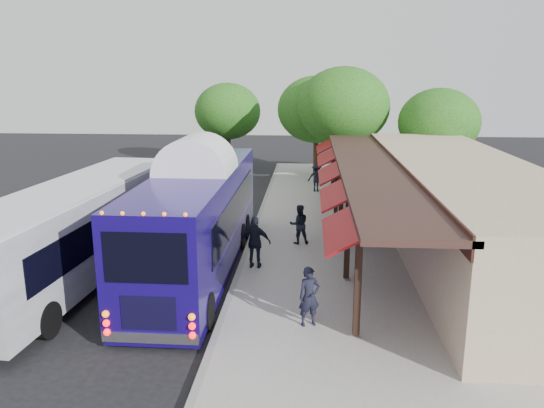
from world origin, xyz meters
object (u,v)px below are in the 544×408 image
(ped_b, at_px, (299,224))
(sign_board, at_px, (360,231))
(coach_bus, at_px, (198,214))
(ped_c, at_px, (255,242))
(ped_a, at_px, (309,297))
(city_bus, at_px, (79,227))
(ped_d, at_px, (316,178))

(ped_b, relative_size, sign_board, 1.48)
(coach_bus, distance_m, ped_c, 2.28)
(ped_a, xyz_separation_m, sign_board, (1.98, 6.72, -0.09))
(ped_b, bearing_deg, ped_a, 80.33)
(ped_b, xyz_separation_m, sign_board, (2.42, -0.57, -0.07))
(ped_b, xyz_separation_m, ped_c, (-1.49, -2.90, 0.13))
(ped_a, relative_size, ped_b, 1.03)
(coach_bus, xyz_separation_m, sign_board, (5.96, 2.28, -1.19))
(sign_board, bearing_deg, city_bus, -172.49)
(coach_bus, bearing_deg, ped_a, -47.83)
(city_bus, bearing_deg, ped_c, 13.47)
(coach_bus, xyz_separation_m, ped_b, (3.54, 2.85, -1.12))
(coach_bus, height_order, ped_c, coach_bus)
(coach_bus, relative_size, sign_board, 11.06)
(ped_d, bearing_deg, city_bus, 73.01)
(city_bus, height_order, sign_board, city_bus)
(coach_bus, distance_m, sign_board, 6.49)
(city_bus, bearing_deg, ped_a, -19.15)
(city_bus, height_order, ped_c, city_bus)
(ped_a, distance_m, ped_d, 17.41)
(coach_bus, height_order, city_bus, coach_bus)
(sign_board, bearing_deg, ped_d, 87.48)
(sign_board, bearing_deg, ped_b, 155.62)
(sign_board, bearing_deg, ped_c, -160.26)
(ped_c, bearing_deg, ped_d, -95.81)
(ped_c, relative_size, sign_board, 1.71)
(city_bus, height_order, ped_a, city_bus)
(ped_a, bearing_deg, ped_b, 72.72)
(ped_d, bearing_deg, coach_bus, 85.06)
(city_bus, xyz_separation_m, ped_b, (7.48, 3.90, -0.86))
(ped_b, bearing_deg, city_bus, 14.38)
(ped_c, relative_size, ped_d, 1.14)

